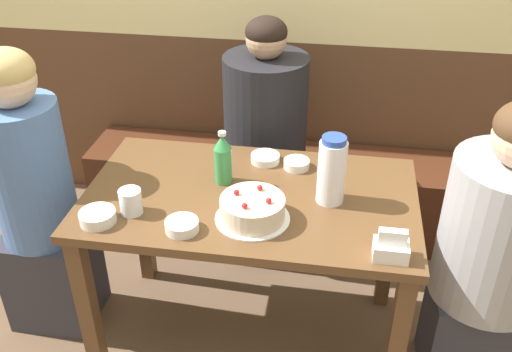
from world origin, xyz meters
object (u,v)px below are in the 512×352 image
Objects in this scene: birthday_cake at (252,209)px; person_grey_tee at (493,258)px; napkin_holder at (391,248)px; bowl_side_dish at (265,158)px; bench_seat at (277,190)px; water_pitcher at (332,170)px; bowl_soup_white at (297,164)px; person_pale_blue_shirt at (37,205)px; bowl_rice_small at (182,226)px; person_teal_shirt at (265,146)px; soju_bottle at (223,159)px; glass_water_tall at (131,202)px; bowl_sauce_shallow at (98,217)px.

person_grey_tee is (0.84, 0.08, -0.17)m from birthday_cake.
bowl_side_dish is at bearing 131.97° from napkin_holder.
bench_seat is 7.72× the size of water_pitcher.
napkin_holder is 0.09× the size of person_grey_tee.
bowl_soup_white reaches higher than bench_seat.
person_pale_blue_shirt is 1.04× the size of person_grey_tee.
birthday_cake is 0.22× the size of person_grey_tee.
water_pitcher is 2.27× the size of bowl_rice_small.
napkin_holder is 0.61m from bowl_soup_white.
person_teal_shirt is (-0.32, 0.61, -0.26)m from water_pitcher.
soju_bottle is 1.93× the size of napkin_holder.
glass_water_tall is at bearing 160.46° from bowl_rice_small.
person_grey_tee reaches higher than bowl_soup_white.
person_teal_shirt is (-0.07, 0.77, -0.17)m from birthday_cake.
bench_seat is 1.64× the size of person_teal_shirt.
glass_water_tall reaches higher than bowl_soup_white.
person_pale_blue_shirt is (-0.87, -0.83, 0.38)m from bench_seat.
water_pitcher reaches higher than napkin_holder.
bowl_side_dish is at bearing 46.14° from glass_water_tall.
person_teal_shirt is at bearing 81.62° from soju_bottle.
person_teal_shirt is (-0.18, 0.40, -0.15)m from bowl_soup_white.
person_teal_shirt reaches higher than water_pitcher.
bowl_sauce_shallow is (-0.98, 0.03, -0.02)m from napkin_holder.
napkin_holder is at bearing -15.91° from birthday_cake.
person_pale_blue_shirt is at bearing 170.78° from birthday_cake.
water_pitcher reaches higher than bowl_rice_small.
person_grey_tee is at bearing -45.91° from bench_seat.
birthday_cake is 1.01× the size of water_pitcher.
bowl_side_dish is at bearing -20.24° from person_grey_tee.
bowl_side_dish is 0.10× the size of person_teal_shirt.
napkin_holder is (0.49, -1.11, 0.56)m from bench_seat.
soju_bottle is (-0.11, -0.76, 0.62)m from bench_seat.
birthday_cake is 2.23× the size of bowl_side_dish.
person_teal_shirt reaches higher than bowl_side_dish.
glass_water_tall is (-0.27, -0.25, -0.06)m from soju_bottle.
napkin_holder is 1.40m from person_pale_blue_shirt.
person_teal_shirt reaches higher than person_grey_tee.
bowl_sauce_shallow is (-0.77, -0.26, -0.11)m from water_pitcher.
person_grey_tee is at bearing -7.49° from water_pitcher.
napkin_holder is at bearing 29.60° from person_grey_tee.
bowl_sauce_shallow is (-0.63, -0.47, 0.00)m from bowl_soup_white.
bowl_sauce_shallow is at bearing -143.44° from bowl_soup_white.
water_pitcher is at bearing 28.50° from bowl_rice_small.
glass_water_tall is (-0.42, -0.03, 0.00)m from birthday_cake.
birthday_cake is 0.48m from napkin_holder.
person_grey_tee is (0.58, -0.08, -0.26)m from water_pitcher.
person_grey_tee is at bearing 29.60° from napkin_holder.
person_teal_shirt is (0.08, 0.54, -0.23)m from soju_bottle.
person_teal_shirt is (-0.05, 0.37, -0.15)m from bowl_side_dish.
person_grey_tee is at bearing -21.63° from bowl_soup_white.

